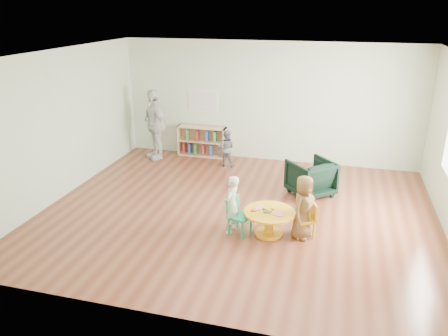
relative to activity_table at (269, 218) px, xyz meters
name	(u,v)px	position (x,y,z in m)	size (l,w,h in m)	color
room	(240,110)	(-0.67, 0.68, 1.60)	(7.10, 7.00, 2.80)	brown
activity_table	(269,218)	(0.00, 0.00, 0.00)	(0.84, 0.84, 0.46)	#F4AB14
kid_chair_left	(238,214)	(-0.51, -0.08, 0.04)	(0.42, 0.42, 0.62)	#1B9668
kid_chair_right	(307,218)	(0.60, 0.12, 0.03)	(0.41, 0.41, 0.59)	#F4AB14
bookshelf	(202,141)	(-2.29, 3.54, 0.08)	(1.20, 0.30, 0.75)	tan
alphabet_poster	(203,101)	(-2.28, 3.66, 1.06)	(0.74, 0.01, 0.54)	white
armchair	(311,178)	(0.52, 1.81, 0.07)	(0.76, 0.79, 0.72)	black
child_left	(232,204)	(-0.62, -0.06, 0.20)	(0.36, 0.24, 0.99)	silver
child_right	(303,207)	(0.53, 0.07, 0.24)	(0.52, 0.34, 1.06)	orange
toddler	(226,148)	(-1.51, 2.98, 0.14)	(0.42, 0.33, 0.86)	#161D37
adult_caretaker	(154,124)	(-3.33, 3.07, 0.56)	(0.99, 0.41, 1.69)	silver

